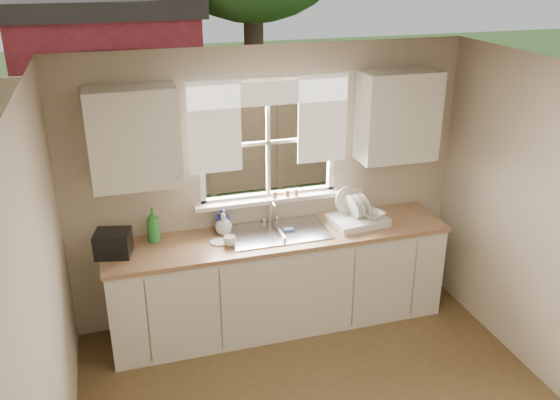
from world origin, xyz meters
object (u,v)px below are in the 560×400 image
object	(u,v)px
cup	(229,241)
black_appliance	(113,243)
soap_bottle_a	(153,225)
dish_rack	(357,217)

from	to	relation	value
cup	black_appliance	world-z (taller)	black_appliance
black_appliance	cup	bearing A→B (deg)	6.32
soap_bottle_a	black_appliance	world-z (taller)	soap_bottle_a
cup	soap_bottle_a	bearing A→B (deg)	161.94
dish_rack	cup	distance (m)	1.21
soap_bottle_a	cup	world-z (taller)	soap_bottle_a
dish_rack	black_appliance	xyz separation A→B (m)	(-2.15, 0.01, 0.04)
soap_bottle_a	cup	size ratio (longest dim) A/B	2.87
soap_bottle_a	cup	distance (m)	0.66
dish_rack	cup	bearing A→B (deg)	-175.30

